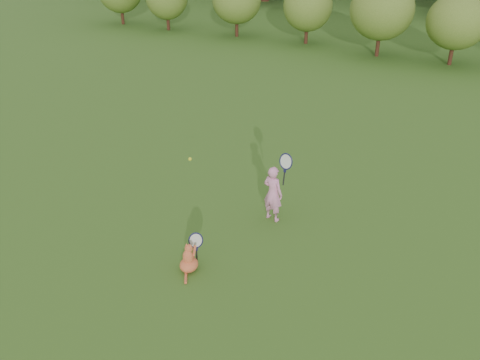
% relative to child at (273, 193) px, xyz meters
% --- Properties ---
extents(ground, '(100.00, 100.00, 0.00)m').
position_rel_child_xyz_m(ground, '(-0.83, -0.85, -0.56)').
color(ground, '#2B5919').
rests_on(ground, ground).
extents(shrub_row, '(28.00, 3.00, 2.80)m').
position_rel_child_xyz_m(shrub_row, '(-0.83, 12.15, 0.84)').
color(shrub_row, '#4D6920').
rests_on(shrub_row, ground).
extents(child, '(0.62, 0.38, 1.60)m').
position_rel_child_xyz_m(child, '(0.00, 0.00, 0.00)').
color(child, pink).
rests_on(child, ground).
extents(cat, '(0.34, 0.66, 0.66)m').
position_rel_child_xyz_m(cat, '(-0.65, -1.95, -0.31)').
color(cat, '#BD4624').
rests_on(cat, ground).
extents(tennis_ball, '(0.06, 0.06, 0.06)m').
position_rel_child_xyz_m(tennis_ball, '(-1.49, -0.34, 0.52)').
color(tennis_ball, gold).
rests_on(tennis_ball, ground).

